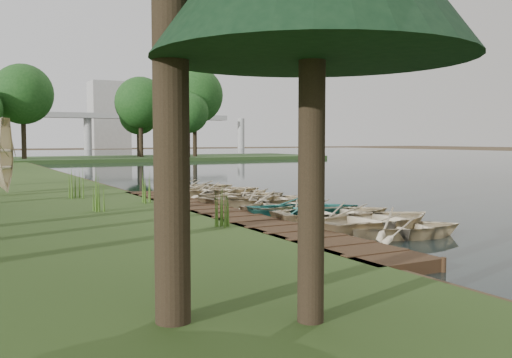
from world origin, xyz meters
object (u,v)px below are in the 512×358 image
rowboat_2 (334,211)px  boardwalk (223,217)px  rowboat_0 (405,225)px  stored_rowboat (6,185)px  rowboat_1 (378,217)px

rowboat_2 → boardwalk: bearing=57.7°
rowboat_0 → rowboat_2: size_ratio=0.83×
rowboat_2 → stored_rowboat: 14.26m
boardwalk → stored_rowboat: stored_rowboat is taller
boardwalk → rowboat_0: (2.78, -4.82, 0.21)m
rowboat_0 → rowboat_2: bearing=21.5°
rowboat_1 → rowboat_2: bearing=-3.5°
rowboat_0 → stored_rowboat: 16.68m
rowboat_2 → stored_rowboat: bearing=40.2°
boardwalk → stored_rowboat: size_ratio=5.21×
boardwalk → rowboat_1: rowboat_1 is taller
rowboat_0 → rowboat_1: bearing=26.5°
rowboat_0 → rowboat_2: 2.70m
rowboat_2 → rowboat_1: bearing=-171.0°
rowboat_0 → rowboat_2: rowboat_2 is taller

